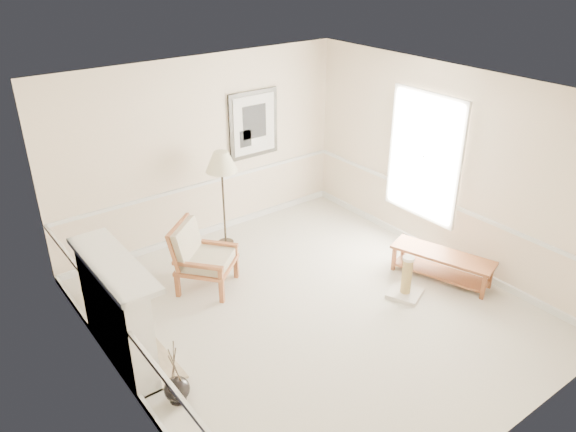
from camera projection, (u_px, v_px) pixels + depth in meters
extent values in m
plane|color=silver|center=(312.00, 311.00, 7.42)|extent=(5.50, 5.50, 0.00)
cube|color=beige|center=(202.00, 150.00, 8.74)|extent=(5.00, 0.04, 2.90)
cube|color=beige|center=(517.00, 325.00, 4.80)|extent=(5.00, 0.04, 2.90)
cube|color=beige|center=(114.00, 281.00, 5.42)|extent=(0.04, 5.50, 2.90)
cube|color=beige|center=(448.00, 167.00, 8.11)|extent=(0.04, 5.50, 2.90)
cube|color=white|center=(317.00, 93.00, 6.12)|extent=(5.00, 5.50, 0.04)
cube|color=white|center=(208.00, 230.00, 9.35)|extent=(4.95, 0.04, 0.10)
cube|color=white|center=(205.00, 183.00, 8.97)|extent=(4.95, 0.04, 0.05)
cube|color=white|center=(425.00, 156.00, 8.36)|extent=(0.03, 1.20, 1.80)
cube|color=white|center=(424.00, 156.00, 8.35)|extent=(0.05, 1.34, 1.94)
cube|color=black|center=(253.00, 124.00, 9.11)|extent=(0.92, 0.04, 1.10)
cube|color=white|center=(254.00, 125.00, 9.10)|extent=(0.78, 0.01, 0.96)
cube|color=black|center=(254.00, 122.00, 9.07)|extent=(0.45, 0.01, 0.55)
cube|color=white|center=(116.00, 315.00, 6.30)|extent=(0.28, 1.50, 1.25)
cube|color=white|center=(112.00, 264.00, 6.03)|extent=(0.46, 1.64, 0.06)
cube|color=#C6B28E|center=(129.00, 316.00, 6.41)|extent=(0.02, 1.05, 0.95)
cube|color=black|center=(132.00, 325.00, 6.47)|extent=(0.02, 0.62, 0.58)
cube|color=gold|center=(135.00, 342.00, 6.59)|extent=(0.01, 0.66, 0.05)
cube|color=#C6B28E|center=(136.00, 352.00, 6.66)|extent=(0.60, 1.50, 0.03)
sphere|color=black|center=(177.00, 389.00, 5.92)|extent=(0.28, 0.28, 0.28)
cylinder|color=black|center=(178.00, 397.00, 5.97)|extent=(0.18, 0.18, 0.08)
cylinder|color=black|center=(174.00, 363.00, 5.76)|extent=(0.04, 0.12, 0.43)
cylinder|color=black|center=(174.00, 365.00, 5.77)|extent=(0.05, 0.14, 0.35)
cylinder|color=black|center=(174.00, 360.00, 5.74)|extent=(0.03, 0.06, 0.51)
cube|color=#9E5D32|center=(222.00, 290.00, 7.51)|extent=(0.09, 0.09, 0.39)
cube|color=#9E5D32|center=(178.00, 284.00, 7.64)|extent=(0.09, 0.09, 0.39)
cube|color=#9E5D32|center=(236.00, 266.00, 8.06)|extent=(0.09, 0.09, 0.39)
cube|color=#9E5D32|center=(195.00, 261.00, 8.19)|extent=(0.09, 0.09, 0.39)
cube|color=#9E5D32|center=(207.00, 265.00, 7.78)|extent=(1.01, 1.01, 0.05)
cube|color=#9E5D32|center=(183.00, 242.00, 7.70)|extent=(0.65, 0.59, 0.56)
cube|color=#9E5D32|center=(198.00, 266.00, 7.42)|extent=(0.51, 0.59, 0.05)
cube|color=#9E5D32|center=(214.00, 243.00, 7.97)|extent=(0.51, 0.59, 0.05)
cube|color=white|center=(206.00, 259.00, 7.73)|extent=(0.92, 0.92, 0.12)
cube|color=white|center=(187.00, 241.00, 7.68)|extent=(0.63, 0.57, 0.50)
cylinder|color=black|center=(226.00, 242.00, 9.05)|extent=(0.25, 0.25, 0.03)
cylinder|color=black|center=(224.00, 202.00, 8.73)|extent=(0.03, 0.03, 1.41)
cone|color=#F3EBC2|center=(221.00, 161.00, 8.43)|extent=(0.61, 0.61, 0.31)
cube|color=#9E5D32|center=(443.00, 255.00, 7.95)|extent=(0.87, 1.50, 0.04)
cube|color=#9E5D32|center=(440.00, 272.00, 8.07)|extent=(0.78, 1.39, 0.03)
cube|color=#9E5D32|center=(483.00, 287.00, 7.58)|extent=(0.07, 0.07, 0.37)
cube|color=#9E5D32|center=(491.00, 276.00, 7.82)|extent=(0.07, 0.07, 0.37)
cube|color=#9E5D32|center=(394.00, 259.00, 8.25)|extent=(0.07, 0.07, 0.37)
cube|color=#9E5D32|center=(403.00, 250.00, 8.49)|extent=(0.07, 0.07, 0.37)
cube|color=white|center=(405.00, 293.00, 7.73)|extent=(0.56, 0.56, 0.05)
cylinder|color=tan|center=(407.00, 276.00, 7.61)|extent=(0.14, 0.14, 0.51)
cylinder|color=white|center=(409.00, 259.00, 7.48)|extent=(0.16, 0.16, 0.04)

